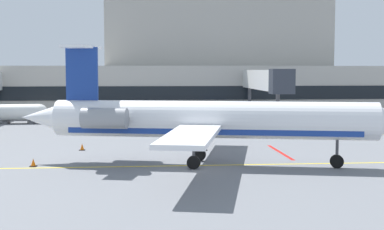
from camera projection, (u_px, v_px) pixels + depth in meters
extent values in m
cube|color=slate|center=(196.00, 170.00, 36.61)|extent=(120.00, 120.00, 0.10)
cube|color=yellow|center=(194.00, 165.00, 37.92)|extent=(108.00, 0.24, 0.01)
cube|color=red|center=(280.00, 152.00, 44.02)|extent=(0.30, 8.00, 0.01)
cube|color=#B7B2A8|center=(188.00, 90.00, 82.43)|extent=(76.37, 12.31, 7.13)
cube|color=#A8A49A|center=(218.00, 23.00, 85.07)|extent=(34.26, 8.62, 13.32)
cube|color=black|center=(192.00, 93.00, 76.28)|extent=(73.32, 0.12, 1.91)
cube|color=silver|center=(262.00, 80.00, 67.89)|extent=(1.40, 18.08, 2.40)
cube|color=#2D333D|center=(282.00, 81.00, 58.02)|extent=(2.40, 2.00, 2.64)
cylinder|color=#4C4C51|center=(250.00, 103.00, 75.64)|extent=(0.44, 0.44, 4.16)
cylinder|color=#4C4C51|center=(278.00, 111.00, 59.98)|extent=(0.44, 0.44, 4.16)
cylinder|color=white|center=(213.00, 120.00, 37.79)|extent=(22.07, 7.31, 2.54)
cube|color=navy|center=(213.00, 130.00, 37.85)|extent=(19.86, 6.58, 0.46)
cone|color=white|center=(43.00, 118.00, 39.38)|extent=(3.70, 2.83, 2.16)
cube|color=white|center=(212.00, 117.00, 44.13)|extent=(4.87, 10.40, 0.28)
cube|color=white|center=(191.00, 136.00, 31.69)|extent=(4.87, 10.40, 0.28)
cylinder|color=gray|center=(120.00, 113.00, 40.68)|extent=(3.29, 2.03, 1.40)
cylinder|color=gray|center=(105.00, 118.00, 36.71)|extent=(3.29, 2.03, 1.40)
cube|color=navy|center=(82.00, 74.00, 38.74)|extent=(2.29, 0.74, 3.73)
cube|color=white|center=(81.00, 47.00, 38.59)|extent=(2.63, 4.36, 0.20)
cylinder|color=#3F3F44|center=(337.00, 147.00, 36.84)|extent=(0.20, 0.20, 1.45)
cylinder|color=black|center=(337.00, 161.00, 36.92)|extent=(0.95, 0.54, 0.90)
cylinder|color=#3F3F44|center=(200.00, 142.00, 39.72)|extent=(0.20, 0.20, 1.45)
cylinder|color=black|center=(200.00, 155.00, 39.79)|extent=(0.95, 0.54, 0.90)
cylinder|color=#3F3F44|center=(194.00, 148.00, 36.45)|extent=(0.20, 0.20, 1.45)
cylinder|color=black|center=(194.00, 162.00, 36.53)|extent=(0.95, 0.54, 0.90)
cube|color=#19389E|center=(247.00, 120.00, 65.19)|extent=(3.91, 3.25, 0.56)
cube|color=navy|center=(241.00, 112.00, 64.52)|extent=(1.99, 2.01, 1.37)
cylinder|color=black|center=(244.00, 124.00, 63.81)|extent=(0.74, 0.60, 0.70)
cylinder|color=black|center=(235.00, 122.00, 65.15)|extent=(0.74, 0.60, 0.70)
cylinder|color=black|center=(260.00, 122.00, 65.27)|extent=(0.74, 0.60, 0.70)
cylinder|color=black|center=(250.00, 121.00, 66.61)|extent=(0.74, 0.60, 0.70)
cylinder|color=white|center=(18.00, 112.00, 67.42)|extent=(5.24, 2.50, 2.02)
sphere|color=white|center=(40.00, 112.00, 67.89)|extent=(1.98, 1.98, 1.98)
cube|color=#59595B|center=(6.00, 122.00, 67.39)|extent=(0.60, 1.82, 0.35)
cube|color=#59595B|center=(31.00, 122.00, 67.66)|extent=(0.60, 1.82, 0.35)
cone|color=orange|center=(204.00, 147.00, 45.08)|extent=(0.36, 0.36, 0.55)
cube|color=black|center=(204.00, 150.00, 45.10)|extent=(0.47, 0.47, 0.04)
cone|color=orange|center=(82.00, 147.00, 45.09)|extent=(0.36, 0.36, 0.55)
cube|color=black|center=(82.00, 150.00, 45.11)|extent=(0.47, 0.47, 0.04)
cone|color=orange|center=(33.00, 163.00, 37.52)|extent=(0.36, 0.36, 0.55)
cube|color=black|center=(33.00, 166.00, 37.54)|extent=(0.47, 0.47, 0.04)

